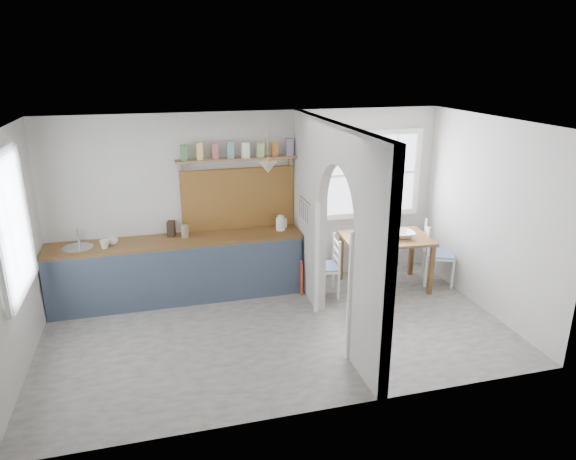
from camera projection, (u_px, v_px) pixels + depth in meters
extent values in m
cube|color=#9C978F|center=(278.00, 331.00, 6.52)|extent=(5.80, 3.20, 0.01)
cube|color=#BAB9B8|center=(277.00, 124.00, 5.69)|extent=(5.80, 3.20, 0.01)
cube|color=#BAB9B8|center=(252.00, 201.00, 7.57)|extent=(5.80, 0.01, 2.60)
cube|color=#BAB9B8|center=(320.00, 291.00, 4.64)|extent=(5.80, 0.01, 2.60)
cube|color=#BAB9B8|center=(11.00, 258.00, 5.40)|extent=(0.01, 3.20, 2.60)
cube|color=#BAB9B8|center=(489.00, 217.00, 6.81)|extent=(0.01, 3.20, 2.60)
cube|color=#BAB9B8|center=(373.00, 267.00, 5.18)|extent=(0.12, 0.80, 2.60)
cube|color=#BAB9B8|center=(309.00, 208.00, 7.19)|extent=(0.12, 1.20, 2.60)
cube|color=#BAB9B8|center=(341.00, 171.00, 5.85)|extent=(0.12, 1.20, 1.05)
cube|color=brown|center=(177.00, 241.00, 7.16)|extent=(3.50, 0.60, 0.05)
cube|color=#394351|center=(181.00, 279.00, 7.04)|extent=(3.50, 0.03, 0.85)
cube|color=#392A1B|center=(179.00, 269.00, 7.35)|extent=(3.46, 0.45, 0.85)
cylinder|color=#B5B9C4|center=(78.00, 248.00, 6.84)|extent=(0.40, 0.40, 0.02)
cube|color=brown|center=(238.00, 199.00, 7.48)|extent=(1.65, 0.03, 0.90)
cube|color=olive|center=(238.00, 159.00, 7.21)|extent=(1.75, 0.20, 0.03)
cube|color=#366635|center=(184.00, 154.00, 7.00)|extent=(0.09, 0.09, 0.18)
cube|color=tan|center=(200.00, 153.00, 7.05)|extent=(0.09, 0.09, 0.18)
cube|color=#A04549|center=(215.00, 153.00, 7.10)|extent=(0.09, 0.09, 0.18)
cube|color=slate|center=(230.00, 152.00, 7.15)|extent=(0.09, 0.09, 0.18)
cube|color=#F6F8C4|center=(245.00, 151.00, 7.21)|extent=(0.09, 0.09, 0.18)
cube|color=#8CAB5C|center=(260.00, 151.00, 7.26)|extent=(0.09, 0.09, 0.18)
cube|color=#A55613|center=(275.00, 150.00, 7.31)|extent=(0.09, 0.09, 0.18)
cube|color=slate|center=(289.00, 149.00, 7.36)|extent=(0.09, 0.09, 0.18)
cone|color=silver|center=(268.00, 167.00, 7.01)|extent=(0.26, 0.26, 0.16)
cylinder|color=#B5B9C4|center=(305.00, 200.00, 7.03)|extent=(0.02, 0.50, 0.02)
imported|color=silver|center=(105.00, 244.00, 6.79)|extent=(0.14, 0.14, 0.12)
imported|color=white|center=(113.00, 241.00, 6.93)|extent=(0.18, 0.18, 0.11)
cube|color=#392A1B|center=(171.00, 229.00, 7.24)|extent=(0.13, 0.16, 0.22)
cylinder|color=#7E7552|center=(185.00, 231.00, 7.20)|extent=(0.12, 0.12, 0.17)
cube|color=#C03268|center=(301.00, 277.00, 7.46)|extent=(0.02, 0.03, 0.52)
cube|color=#C15317|center=(302.00, 280.00, 7.43)|extent=(0.02, 0.03, 0.52)
imported|color=white|center=(402.00, 234.00, 7.54)|extent=(0.36, 0.36, 0.09)
imported|color=#539659|center=(387.00, 239.00, 7.33)|extent=(0.12, 0.12, 0.10)
cylinder|color=black|center=(365.00, 239.00, 7.46)|extent=(0.25, 0.25, 0.02)
imported|color=#56306F|center=(382.00, 227.00, 7.72)|extent=(0.18, 0.18, 0.17)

